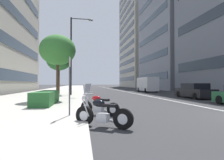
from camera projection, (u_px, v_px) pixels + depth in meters
The scene contains 13 objects.
sidewalk_right_plaza at pixel (60, 91), 35.69m from camera, with size 160.00×8.80×0.15m, color #B2ADA3.
lane_centre_stripe at pixel (116, 90), 42.40m from camera, with size 110.00×0.16×0.01m, color silver.
motorcycle_under_tarp at pixel (102, 114), 6.33m from camera, with size 1.30×1.83×1.11m.
motorcycle_nearest_camera at pixel (99, 105), 8.83m from camera, with size 1.43×1.71×1.46m.
car_far_down_avenue at pixel (194, 91), 18.70m from camera, with size 4.68×1.94×1.47m.
delivery_van_ahead at pixel (147, 84), 32.17m from camera, with size 5.73×2.06×2.46m.
parking_sign_by_curb at pixel (70, 79), 7.80m from camera, with size 0.32×0.06×2.45m.
street_lamp_with_banners at pixel (74, 49), 21.69m from camera, with size 1.26×2.62×8.86m.
clipped_hedge_bed at pixel (46, 98), 12.07m from camera, with size 4.32×1.10×0.81m, color #28602D.
street_tree_near_plaza_corner at pixel (58, 50), 15.23m from camera, with size 2.86×2.86×5.21m.
street_tree_by_lamp_post at pixel (59, 60), 22.69m from camera, with size 2.93×2.93×5.34m.
office_tower_far_left_down_avenue at pixel (189, 13), 48.29m from camera, with size 20.60×20.27×38.80m.
office_tower_near_left at pixel (148, 37), 75.08m from camera, with size 26.71×17.79×39.54m.
Camera 1 is at (-6.80, 7.38, 1.47)m, focal length 30.38 mm.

